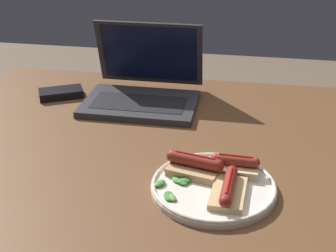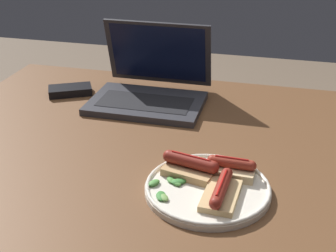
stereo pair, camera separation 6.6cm
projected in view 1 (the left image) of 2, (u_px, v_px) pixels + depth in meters
The scene contains 8 objects.
desk at pixel (156, 172), 1.13m from camera, with size 1.16×0.90×0.73m.
laptop at pixel (143, 89), 1.30m from camera, with size 0.31×0.26×0.21m.
plate at pixel (213, 186), 0.92m from camera, with size 0.25×0.25×0.02m.
sausage_toast_left at pixel (195, 165), 0.95m from camera, with size 0.12×0.09×0.04m.
sausage_toast_middle at pixel (228, 189), 0.88m from camera, with size 0.07×0.13×0.04m.
sausage_toast_right at pixel (235, 165), 0.96m from camera, with size 0.10×0.06×0.04m.
salad_pile at pixel (174, 186), 0.91m from camera, with size 0.08×0.09×0.01m.
external_drive at pixel (61, 93), 1.35m from camera, with size 0.14×0.11×0.02m.
Camera 1 is at (0.20, -0.94, 1.26)m, focal length 50.00 mm.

